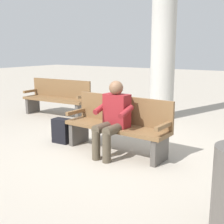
{
  "coord_description": "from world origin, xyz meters",
  "views": [
    {
      "loc": [
        -2.49,
        3.97,
        1.66
      ],
      "look_at": [
        -0.03,
        0.15,
        0.7
      ],
      "focal_mm": 48.32,
      "sensor_mm": 36.0,
      "label": 1
    }
  ],
  "objects": [
    {
      "name": "bench_near",
      "position": [
        -0.0,
        -0.07,
        0.46
      ],
      "size": [
        1.82,
        0.58,
        0.9
      ],
      "rotation": [
        0.0,
        0.0,
        -0.06
      ],
      "color": "brown",
      "rests_on": "ground"
    },
    {
      "name": "ground_plane",
      "position": [
        0.0,
        0.0,
        0.0
      ],
      "size": [
        40.0,
        40.0,
        0.0
      ],
      "primitive_type": "plane",
      "color": "#A89E8E"
    },
    {
      "name": "support_pillar",
      "position": [
        0.4,
        -2.72,
        1.88
      ],
      "size": [
        0.57,
        0.57,
        3.77
      ],
      "primitive_type": "cylinder",
      "color": "#B2AFA8",
      "rests_on": "ground"
    },
    {
      "name": "person_seated",
      "position": [
        -0.05,
        0.16,
        0.63
      ],
      "size": [
        0.59,
        0.59,
        1.18
      ],
      "rotation": [
        0.0,
        0.0,
        -0.06
      ],
      "color": "maroon",
      "rests_on": "ground"
    },
    {
      "name": "backpack",
      "position": [
        1.09,
        0.08,
        0.22
      ],
      "size": [
        0.32,
        0.25,
        0.44
      ],
      "rotation": [
        0.0,
        0.0,
        3.21
      ],
      "color": "black",
      "rests_on": "ground"
    },
    {
      "name": "bench_far",
      "position": [
        2.71,
        -1.56,
        0.46
      ],
      "size": [
        1.82,
        0.55,
        0.9
      ],
      "rotation": [
        0.0,
        0.0,
        0.04
      ],
      "color": "brown",
      "rests_on": "ground"
    }
  ]
}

